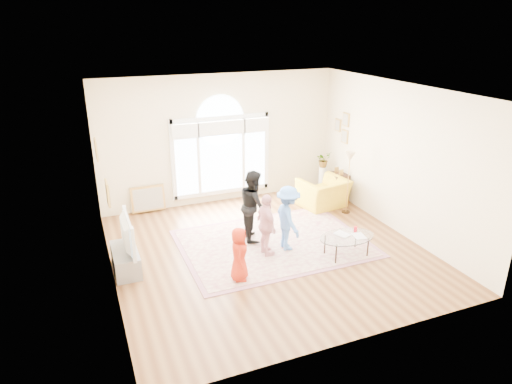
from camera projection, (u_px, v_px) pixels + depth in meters
name	position (u px, v px, depth m)	size (l,w,h in m)	color
ground	(268.00, 251.00, 9.22)	(6.00, 6.00, 0.00)	#573117
room_shell	(223.00, 142.00, 11.12)	(6.00, 6.00, 6.00)	beige
area_rug	(274.00, 243.00, 9.51)	(3.60, 2.60, 0.02)	#C6B695
rug_border	(274.00, 243.00, 9.51)	(3.80, 2.80, 0.01)	#955E6C
tv_console	(126.00, 260.00, 8.44)	(0.45, 1.00, 0.42)	gray
television	(123.00, 234.00, 8.25)	(0.17, 1.14, 0.66)	black
coffee_table	(347.00, 237.00, 8.90)	(1.15, 0.74, 0.54)	silver
armchair	(323.00, 193.00, 11.28)	(1.09, 0.95, 0.71)	yellow
side_cabinet	(338.00, 187.00, 11.73)	(0.40, 0.50, 0.70)	black
floor_lamp	(350.00, 162.00, 10.60)	(0.28, 0.28, 1.51)	black
plant_pedestal	(322.00, 179.00, 12.26)	(0.20, 0.20, 0.70)	white
potted_plant	(323.00, 159.00, 12.06)	(0.37, 0.32, 0.41)	#33722D
leaning_picture	(149.00, 212.00, 11.07)	(0.80, 0.05, 0.62)	tan
child_red	(239.00, 254.00, 8.02)	(0.49, 0.32, 1.00)	red
child_black	(254.00, 205.00, 9.46)	(0.73, 0.57, 1.50)	black
child_pink	(266.00, 225.00, 8.84)	(0.74, 0.31, 1.26)	#EFA6AE
child_blue	(288.00, 218.00, 9.06)	(0.86, 0.49, 1.33)	#4E81D5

